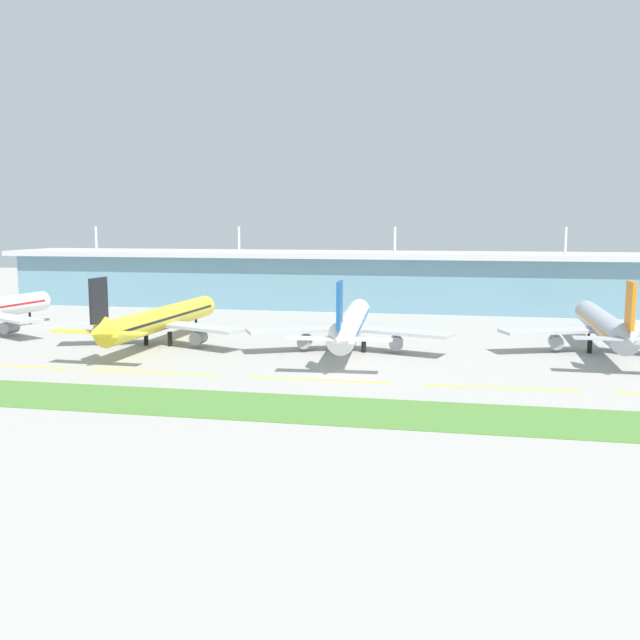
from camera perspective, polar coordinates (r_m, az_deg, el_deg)
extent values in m
plane|color=#A8A59E|center=(144.04, 1.54, -4.36)|extent=(600.00, 600.00, 0.00)
cube|color=#6693A8|center=(254.68, 6.06, 2.93)|extent=(280.00, 28.00, 18.24)
cube|color=silver|center=(254.05, 6.09, 5.18)|extent=(288.00, 34.00, 1.80)
cylinder|color=silver|center=(282.33, -17.41, 6.22)|extent=(0.90, 0.90, 9.00)
cylinder|color=silver|center=(259.89, -6.48, 6.43)|extent=(0.90, 0.90, 9.00)
cylinder|color=silver|center=(248.30, 5.98, 6.38)|extent=(0.90, 0.90, 9.00)
cylinder|color=silver|center=(249.07, 18.98, 6.01)|extent=(0.90, 0.90, 9.00)
cone|color=white|center=(238.16, -20.94, 1.50)|extent=(5.88, 4.52, 5.51)
cube|color=#B7BABF|center=(207.16, -23.55, 0.15)|extent=(24.41, 17.17, 0.70)
cylinder|color=gray|center=(209.37, -23.50, -0.54)|extent=(3.63, 4.79, 3.20)
cylinder|color=black|center=(232.43, -22.11, 0.14)|extent=(0.70, 0.70, 3.60)
cylinder|color=yellow|center=(183.75, -12.43, 0.14)|extent=(7.26, 56.08, 5.80)
cone|color=yellow|center=(210.97, -8.93, 1.18)|extent=(5.61, 4.14, 5.51)
cone|color=yellow|center=(156.50, -17.32, -0.88)|extent=(5.10, 6.75, 5.72)
cube|color=black|center=(156.57, -17.23, 1.51)|extent=(0.87, 6.42, 9.50)
cube|color=yellow|center=(159.79, -18.93, -0.85)|extent=(10.08, 3.46, 0.36)
cube|color=yellow|center=(154.26, -15.46, -1.00)|extent=(10.08, 3.46, 0.36)
cube|color=#B7BABF|center=(185.56, -16.35, -0.33)|extent=(24.86, 14.77, 0.70)
cylinder|color=gray|center=(186.61, -15.78, -1.13)|extent=(3.32, 4.58, 3.20)
cube|color=#B7BABF|center=(175.05, -9.49, -0.58)|extent=(24.72, 15.81, 0.70)
cylinder|color=gray|center=(177.24, -9.65, -1.40)|extent=(3.32, 4.58, 3.20)
cylinder|color=black|center=(203.32, -9.85, -0.41)|extent=(0.70, 0.70, 3.60)
cylinder|color=black|center=(183.16, -13.69, -1.41)|extent=(1.10, 1.10, 3.60)
cylinder|color=black|center=(180.38, -11.88, -1.49)|extent=(1.10, 1.10, 3.60)
cube|color=black|center=(183.70, -12.43, 0.26)|extent=(7.16, 50.49, 0.60)
cylinder|color=white|center=(170.93, 2.51, -0.24)|extent=(10.15, 55.30, 5.80)
cone|color=white|center=(200.12, 3.19, 0.92)|extent=(5.81, 4.42, 5.51)
cone|color=white|center=(140.70, 1.52, -1.46)|extent=(5.44, 7.00, 5.72)
cube|color=#19519E|center=(140.81, 1.57, 1.20)|extent=(1.21, 6.44, 9.50)
cube|color=white|center=(141.85, -0.67, -1.46)|extent=(10.22, 3.98, 0.36)
cube|color=white|center=(140.81, 3.77, -1.55)|extent=(10.22, 3.98, 0.36)
cube|color=#B7BABF|center=(168.15, -1.69, -0.82)|extent=(24.51, 16.81, 0.70)
cylinder|color=gray|center=(169.82, -1.21, -1.69)|extent=(3.55, 4.74, 3.20)
cube|color=#B7BABF|center=(166.22, 6.51, -0.97)|extent=(24.93, 13.68, 0.70)
cylinder|color=gray|center=(168.10, 6.09, -1.83)|extent=(3.55, 4.74, 3.20)
cylinder|color=black|center=(191.97, 3.00, -0.79)|extent=(0.70, 0.70, 3.60)
cylinder|color=black|center=(168.98, 1.34, -1.94)|extent=(1.10, 1.10, 3.60)
cylinder|color=black|center=(168.47, 3.51, -1.98)|extent=(1.10, 1.10, 3.60)
cube|color=#19519E|center=(170.88, 2.51, -0.11)|extent=(9.75, 49.82, 0.60)
cylinder|color=#ADB2BC|center=(181.39, 21.63, -0.32)|extent=(6.19, 52.56, 5.80)
cone|color=#ADB2BC|center=(209.09, 20.37, 0.74)|extent=(5.54, 4.04, 5.51)
cone|color=#ADB2BC|center=(152.74, 23.44, -1.37)|extent=(4.98, 6.66, 5.72)
cube|color=orange|center=(152.91, 23.50, 1.07)|extent=(0.75, 6.41, 9.50)
cube|color=#ADB2BC|center=(152.26, 21.37, -1.37)|extent=(10.02, 3.27, 0.36)
cube|color=#B7BABF|center=(175.58, 17.98, -0.83)|extent=(24.82, 15.15, 0.70)
cylinder|color=gray|center=(177.54, 18.28, -1.67)|extent=(3.23, 4.52, 3.20)
cylinder|color=black|center=(201.28, 20.65, -0.88)|extent=(0.70, 0.70, 3.60)
cylinder|color=black|center=(178.62, 20.70, -1.92)|extent=(1.10, 1.10, 3.60)
cylinder|color=black|center=(179.71, 22.72, -1.96)|extent=(1.10, 1.10, 3.60)
cube|color=orange|center=(181.34, 21.64, -0.19)|extent=(6.19, 47.31, 0.60)
cube|color=yellow|center=(166.44, -23.72, -3.37)|extent=(28.00, 0.70, 0.04)
cube|color=yellow|center=(149.52, -13.00, -4.10)|extent=(28.00, 0.70, 0.04)
cube|color=yellow|center=(139.01, -0.10, -4.79)|extent=(28.00, 0.70, 0.04)
cube|color=yellow|center=(136.39, 14.09, -5.27)|extent=(28.00, 0.70, 0.04)
cube|color=#518438|center=(117.59, -0.84, -7.10)|extent=(300.00, 18.00, 0.10)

